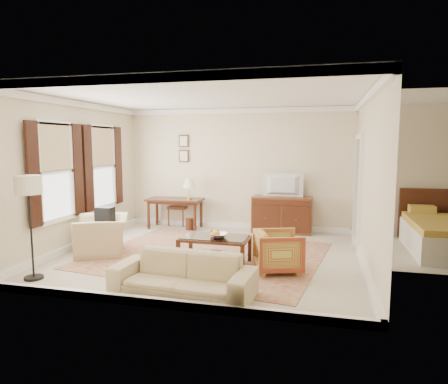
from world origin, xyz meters
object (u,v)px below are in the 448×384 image
at_px(coffee_table, 215,243).
at_px(sofa, 183,268).
at_px(striped_armchair, 278,249).
at_px(club_armchair, 102,229).
at_px(writing_desk, 175,203).
at_px(sideboard, 282,215).
at_px(tv, 283,178).

bearing_deg(coffee_table, sofa, -92.10).
bearing_deg(striped_armchair, sofa, 121.25).
xyz_separation_m(club_armchair, sofa, (2.19, -1.63, -0.09)).
height_order(writing_desk, club_armchair, club_armchair).
distance_m(coffee_table, club_armchair, 2.25).
height_order(sideboard, sofa, sideboard).
xyz_separation_m(striped_armchair, club_armchair, (-3.34, 0.30, 0.10)).
bearing_deg(coffee_table, sideboard, 72.49).
relative_size(coffee_table, club_armchair, 1.09).
distance_m(writing_desk, tv, 2.67).
relative_size(writing_desk, sofa, 0.69).
bearing_deg(coffee_table, striped_armchair, -6.91).
xyz_separation_m(tv, coffee_table, (-0.87, -2.73, -0.91)).
relative_size(striped_armchair, sofa, 0.38).
xyz_separation_m(striped_armchair, sofa, (-1.15, -1.33, 0.01)).
bearing_deg(writing_desk, sofa, -67.82).
relative_size(sideboard, club_armchair, 1.28).
relative_size(sideboard, tv, 1.54).
bearing_deg(sofa, sideboard, 82.37).
bearing_deg(sofa, striped_armchair, 53.88).
height_order(club_armchair, sofa, club_armchair).
distance_m(writing_desk, striped_armchair, 3.93).
relative_size(tv, club_armchair, 0.83).
distance_m(striped_armchair, sofa, 1.76).
distance_m(writing_desk, coffee_table, 3.13).
relative_size(writing_desk, striped_armchair, 1.81).
xyz_separation_m(writing_desk, coffee_table, (1.71, -2.61, -0.24)).
bearing_deg(sideboard, tv, -90.00).
bearing_deg(club_armchair, striped_armchair, 59.11).
bearing_deg(club_armchair, tv, 103.76).
height_order(coffee_table, striped_armchair, striped_armchair).
distance_m(coffee_table, striped_armchair, 1.10).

